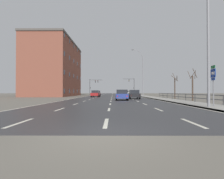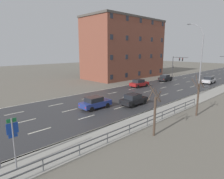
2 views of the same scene
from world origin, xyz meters
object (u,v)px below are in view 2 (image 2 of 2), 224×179
at_px(car_far_left, 165,78).
at_px(car_near_left, 209,80).
at_px(highway_sign, 13,137).
at_px(car_mid_centre, 95,103).
at_px(car_far_right, 139,83).
at_px(street_lamp_midground, 200,61).
at_px(brick_building, 124,48).
at_px(car_near_right, 134,99).
at_px(traffic_signal_left, 176,63).

height_order(car_far_left, car_near_left, same).
bearing_deg(highway_sign, car_far_left, 108.31).
bearing_deg(car_mid_centre, car_far_right, 110.03).
distance_m(street_lamp_midground, car_mid_centre, 18.67).
bearing_deg(highway_sign, street_lamp_midground, 91.93).
distance_m(street_lamp_midground, brick_building, 25.30).
relative_size(highway_sign, car_near_right, 0.83).
bearing_deg(street_lamp_midground, car_far_right, -173.96).
xyz_separation_m(street_lamp_midground, brick_building, (-23.89, 8.04, 2.18)).
height_order(street_lamp_midground, car_far_right, street_lamp_midground).
relative_size(traffic_signal_left, car_near_right, 1.37).
bearing_deg(car_near_left, brick_building, -167.47).
xyz_separation_m(highway_sign, car_mid_centre, (-6.81, 11.85, -1.40)).
relative_size(traffic_signal_left, car_far_left, 1.35).
height_order(highway_sign, brick_building, brick_building).
height_order(car_far_right, car_near_left, same).
height_order(car_near_right, car_near_left, same).
distance_m(street_lamp_midground, car_far_left, 15.85).
bearing_deg(car_mid_centre, car_near_left, 85.99).
xyz_separation_m(car_near_left, brick_building, (-20.79, -5.52, 7.03)).
relative_size(car_mid_centre, brick_building, 0.18).
height_order(car_near_left, brick_building, brick_building).
bearing_deg(highway_sign, brick_building, 123.94).
bearing_deg(car_far_right, highway_sign, -62.77).
height_order(car_far_left, brick_building, brick_building).
distance_m(highway_sign, car_near_left, 42.68).
xyz_separation_m(car_far_right, car_far_left, (-0.46, 10.67, 0.00)).
distance_m(street_lamp_midground, car_far_right, 12.33).
height_order(car_mid_centre, car_far_left, same).
height_order(car_far_right, brick_building, brick_building).
bearing_deg(car_mid_centre, traffic_signal_left, 104.13).
height_order(traffic_signal_left, car_mid_centre, traffic_signal_left).
bearing_deg(brick_building, car_near_right, -44.84).
distance_m(car_far_left, brick_building, 14.12).
xyz_separation_m(traffic_signal_left, car_far_left, (2.48, -9.67, -3.06)).
height_order(car_mid_centre, car_near_left, same).
bearing_deg(car_far_right, car_near_left, 64.37).
relative_size(traffic_signal_left, car_mid_centre, 1.37).
distance_m(street_lamp_midground, traffic_signal_left, 23.91).
height_order(car_mid_centre, brick_building, brick_building).
bearing_deg(car_near_right, car_far_left, 110.22).
height_order(highway_sign, car_mid_centre, highway_sign).
bearing_deg(car_mid_centre, car_far_left, 103.63).
xyz_separation_m(car_mid_centre, car_far_right, (-5.44, 15.87, 0.00)).
distance_m(car_near_right, car_far_left, 23.26).
xyz_separation_m(car_mid_centre, brick_building, (-18.05, 25.10, 7.03)).
xyz_separation_m(highway_sign, traffic_signal_left, (-15.19, 48.06, 1.67)).
bearing_deg(brick_building, traffic_signal_left, 48.94).
relative_size(street_lamp_midground, highway_sign, 3.38).
bearing_deg(brick_building, highway_sign, -56.06).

